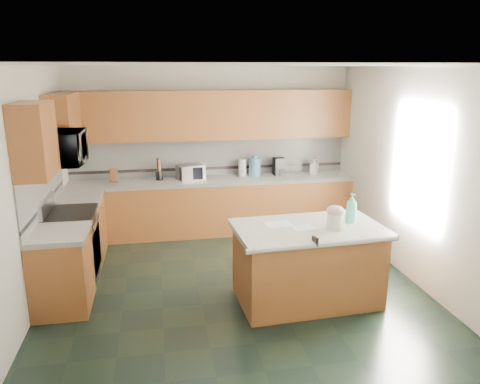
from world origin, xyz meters
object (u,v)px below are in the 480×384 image
object	(u,v)px
island_top	(309,229)
soap_bottle_island	(351,208)
toaster_oven	(191,172)
knife_block	(114,175)
treat_jar	(335,221)
island_base	(307,266)
coffee_maker	(279,167)

from	to	relation	value
island_top	soap_bottle_island	bearing A→B (deg)	3.66
soap_bottle_island	toaster_oven	distance (m)	3.04
knife_block	treat_jar	bearing A→B (deg)	-47.85
island_top	knife_block	size ratio (longest dim) A/B	7.72
island_base	coffee_maker	bearing A→B (deg)	79.21
island_base	treat_jar	size ratio (longest dim) A/B	8.45
soap_bottle_island	toaster_oven	xyz separation A→B (m)	(-1.68, 2.54, -0.05)
knife_block	toaster_oven	size ratio (longest dim) A/B	0.53
island_base	coffee_maker	world-z (taller)	coffee_maker
soap_bottle_island	toaster_oven	size ratio (longest dim) A/B	0.85
toaster_oven	soap_bottle_island	bearing A→B (deg)	-75.14
treat_jar	knife_block	xyz separation A→B (m)	(-2.60, 2.75, 0.02)
coffee_maker	knife_block	bearing A→B (deg)	177.88
treat_jar	toaster_oven	xyz separation A→B (m)	(-1.40, 2.75, 0.03)
soap_bottle_island	knife_block	xyz separation A→B (m)	(-2.88, 2.54, -0.06)
island_base	knife_block	bearing A→B (deg)	128.66
treat_jar	soap_bottle_island	bearing A→B (deg)	28.36
coffee_maker	island_base	bearing A→B (deg)	-100.12
toaster_oven	coffee_maker	distance (m)	1.49
island_top	coffee_maker	bearing A→B (deg)	79.21
island_base	soap_bottle_island	bearing A→B (deg)	3.66
island_top	toaster_oven	world-z (taller)	toaster_oven
island_top	soap_bottle_island	distance (m)	0.57
island_top	toaster_oven	xyz separation A→B (m)	(-1.15, 2.61, 0.15)
knife_block	toaster_oven	bearing A→B (deg)	-1.25
treat_jar	knife_block	bearing A→B (deg)	124.62
knife_block	coffee_maker	xyz separation A→B (m)	(2.69, 0.03, 0.04)
island_top	coffee_maker	distance (m)	2.66
island_base	toaster_oven	xyz separation A→B (m)	(-1.15, 2.61, 0.61)
soap_bottle_island	island_base	bearing A→B (deg)	175.80
island_top	treat_jar	xyz separation A→B (m)	(0.25, -0.15, 0.12)
treat_jar	soap_bottle_island	size ratio (longest dim) A/B	0.54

